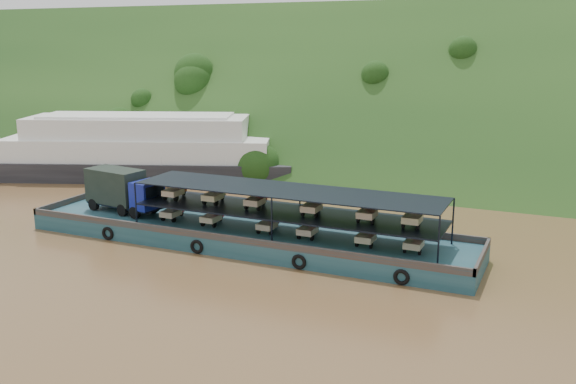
% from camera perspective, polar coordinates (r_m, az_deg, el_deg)
% --- Properties ---
extents(ground, '(160.00, 160.00, 0.00)m').
position_cam_1_polar(ground, '(48.75, 0.72, -4.63)').
color(ground, brown).
rests_on(ground, ground).
extents(hillside, '(140.00, 39.60, 39.60)m').
position_cam_1_polar(hillside, '(82.10, 10.70, 2.57)').
color(hillside, '#183A15').
rests_on(hillside, ground).
extents(cargo_barge, '(35.00, 7.18, 4.70)m').
position_cam_1_polar(cargo_barge, '(49.06, -4.95, -3.14)').
color(cargo_barge, '#133B45').
rests_on(cargo_barge, ground).
extents(passenger_ferry, '(35.47, 20.43, 7.02)m').
position_cam_1_polar(passenger_ferry, '(74.02, -13.10, 3.67)').
color(passenger_ferry, black).
rests_on(passenger_ferry, ground).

